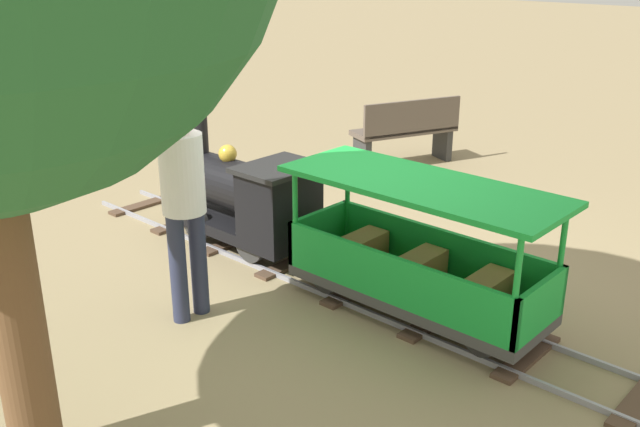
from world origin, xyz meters
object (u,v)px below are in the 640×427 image
Objects in this scene: park_bench at (406,132)px; locomotive at (248,197)px; conductor_person at (183,191)px; passenger_car at (417,261)px.

locomotive is at bearing -170.60° from park_bench.
conductor_person is 1.20× the size of park_bench.
conductor_person is (-1.09, 1.19, 0.53)m from passenger_car.
locomotive is 0.89× the size of conductor_person.
locomotive reaches higher than park_bench.
conductor_person is at bearing -152.08° from locomotive.
locomotive is 3.07m from park_bench.
park_bench is at bearing 9.40° from locomotive.
locomotive is 0.72× the size of passenger_car.
park_bench is (3.03, 2.27, -0.01)m from passenger_car.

